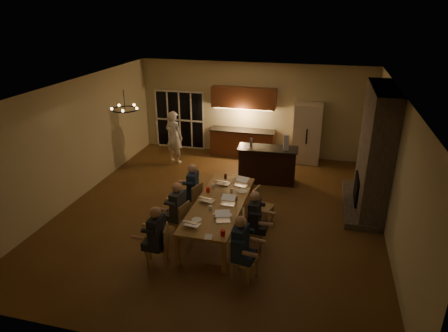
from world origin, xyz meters
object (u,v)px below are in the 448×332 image
(chair_right_mid, at_px, (252,230))
(plate_far, at_px, (242,191))
(laptop_a, at_px, (192,220))
(redcup_mid, at_px, (208,190))
(can_cola, at_px, (225,176))
(person_left_mid, at_px, (178,211))
(chair_left_near, at_px, (157,246))
(bar_blender, at_px, (286,142))
(mug_mid, at_px, (231,190))
(chair_right_near, at_px, (244,259))
(mug_front, at_px, (211,208))
(standing_person, at_px, (174,137))
(plate_left, at_px, (197,220))
(bar_island, at_px, (267,165))
(chandelier, at_px, (125,109))
(laptop_f, at_px, (241,181))
(chair_right_far, at_px, (263,206))
(dining_table, at_px, (219,217))
(chair_left_far, at_px, (191,199))
(laptop_c, at_px, (207,196))
(can_silver, at_px, (215,216))
(person_right_mid, at_px, (254,220))
(laptop_d, at_px, (228,200))
(person_left_near, at_px, (157,238))
(person_right_near, at_px, (240,248))
(plate_near, at_px, (227,215))
(can_right, at_px, (236,198))
(laptop_e, at_px, (223,180))
(mug_back, at_px, (213,186))
(chair_left_mid, at_px, (177,220))
(laptop_b, at_px, (223,216))
(redcup_near, at_px, (223,233))

(chair_right_mid, bearing_deg, plate_far, 10.01)
(laptop_a, bearing_deg, redcup_mid, -76.55)
(can_cola, bearing_deg, person_left_mid, -108.84)
(chair_left_near, distance_m, bar_blender, 5.14)
(chair_left_near, relative_size, bar_blender, 1.97)
(mug_mid, bearing_deg, person_left_mid, -131.71)
(chair_right_near, bearing_deg, mug_front, 56.86)
(standing_person, distance_m, plate_left, 5.33)
(bar_island, xyz_separation_m, chair_right_near, (0.26, -4.66, -0.10))
(person_left_mid, height_order, chandelier, chandelier)
(laptop_f, bearing_deg, chair_right_far, -18.10)
(bar_blender, bearing_deg, chandelier, -152.51)
(bar_island, relative_size, chair_right_near, 1.97)
(dining_table, height_order, chair_left_far, chair_left_far)
(laptop_c, bearing_deg, can_silver, 129.00)
(person_right_mid, bearing_deg, bar_island, 3.92)
(chandelier, xyz_separation_m, redcup_mid, (1.90, 0.22, -1.94))
(laptop_a, height_order, laptop_d, same)
(bar_island, height_order, bar_blender, bar_blender)
(person_left_near, distance_m, person_right_near, 1.68)
(standing_person, relative_size, laptop_a, 5.54)
(chair_right_far, distance_m, plate_near, 1.37)
(person_left_mid, bearing_deg, can_right, 128.64)
(laptop_a, distance_m, mug_front, 0.74)
(laptop_c, distance_m, mug_front, 0.45)
(bar_island, xyz_separation_m, laptop_e, (-0.83, -2.06, 0.32))
(chair_left_far, distance_m, person_right_near, 2.77)
(bar_island, xyz_separation_m, plate_near, (-0.35, -3.63, 0.22))
(mug_back, distance_m, plate_far, 0.74)
(laptop_a, height_order, plate_near, laptop_a)
(chair_left_near, distance_m, chair_right_near, 1.82)
(mug_front, bearing_deg, laptop_c, 115.38)
(laptop_f, xyz_separation_m, can_cola, (-0.48, 0.33, -0.05))
(chair_left_mid, distance_m, person_right_mid, 1.80)
(laptop_b, xyz_separation_m, plate_left, (-0.54, -0.10, -0.10))
(chair_right_near, height_order, laptop_e, laptop_e)
(can_silver, bearing_deg, redcup_mid, 112.87)
(can_cola, bearing_deg, standing_person, 133.51)
(chandelier, distance_m, laptop_e, 2.96)
(laptop_e, relative_size, can_silver, 2.67)
(chair_right_near, bearing_deg, mug_mid, 36.10)
(laptop_e, xyz_separation_m, redcup_near, (0.59, -2.35, -0.05))
(laptop_d, height_order, laptop_e, same)
(dining_table, distance_m, standing_person, 4.71)
(chandelier, bearing_deg, chair_right_far, 6.95)
(laptop_b, bearing_deg, can_silver, 147.42)
(can_silver, xyz_separation_m, plate_left, (-0.36, -0.15, -0.05))
(mug_back, height_order, plate_near, mug_back)
(mug_front, xyz_separation_m, mug_mid, (0.24, 0.98, 0.00))
(chair_left_far, xyz_separation_m, plate_left, (0.63, -1.45, 0.31))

